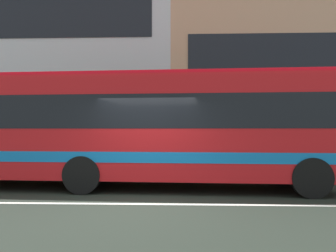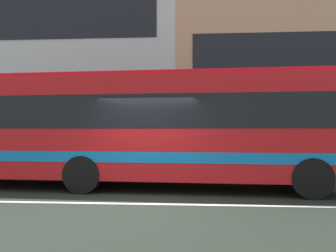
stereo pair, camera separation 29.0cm
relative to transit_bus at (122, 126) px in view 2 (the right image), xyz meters
The scene contains 5 objects.
ground_plane 3.01m from the transit_bus, 68.70° to the right, with size 160.00×160.00×0.00m, color #242C24.
lane_centre_line 3.01m from the transit_bus, 68.70° to the right, with size 60.00×0.16×0.01m, color silver.
hedge_row_far 3.99m from the transit_bus, 109.88° to the left, with size 12.33×1.10×1.00m, color #185314.
apartment_block_left 17.88m from the transit_bus, 129.37° to the left, with size 24.28×12.02×13.62m.
transit_bus is the anchor object (origin of this frame).
Camera 2 is at (1.16, -7.35, 1.67)m, focal length 34.94 mm.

